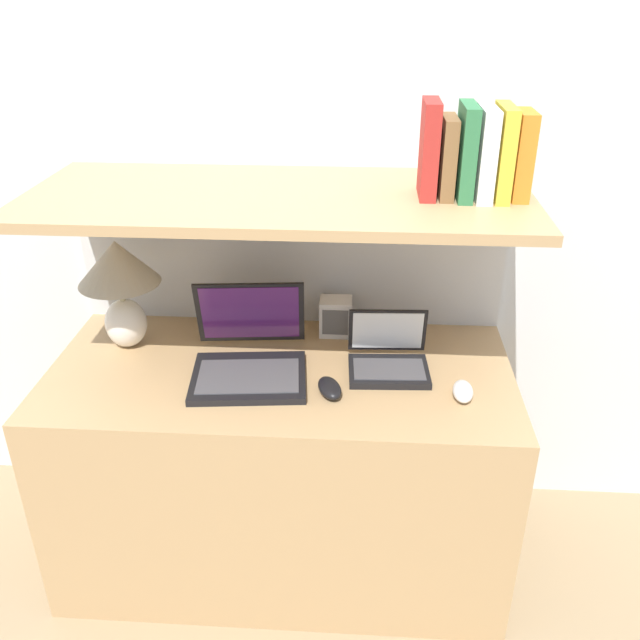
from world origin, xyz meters
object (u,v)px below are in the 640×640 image
object	(u,v)px
second_mouse	(463,391)
router_box	(336,317)
book_orange	(521,155)
book_white	(484,153)
table_lamp	(119,277)
laptop_small	(388,358)
laptop_large	(249,356)
book_green	(466,152)
book_brown	(447,157)
book_red	(429,149)
computer_mouse	(330,388)
book_yellow	(503,153)

from	to	relation	value
second_mouse	router_box	world-z (taller)	router_box
book_orange	book_white	distance (m)	0.09
table_lamp	second_mouse	size ratio (longest dim) A/B	3.27
second_mouse	laptop_small	bearing A→B (deg)	145.88
book_white	second_mouse	bearing A→B (deg)	-95.80
laptop_large	router_box	size ratio (longest dim) A/B	3.07
table_lamp	book_green	bearing A→B (deg)	-2.81
second_mouse	book_orange	size ratio (longest dim) A/B	0.48
book_green	book_white	bearing A→B (deg)	0.00
laptop_large	book_brown	distance (m)	0.78
laptop_large	book_orange	world-z (taller)	book_orange
laptop_small	book_red	bearing A→B (deg)	29.77
router_box	book_white	xyz separation A→B (m)	(0.38, -0.16, 0.56)
book_red	computer_mouse	bearing A→B (deg)	-142.00
computer_mouse	table_lamp	bearing A→B (deg)	159.74
book_red	book_yellow	bearing A→B (deg)	0.00
laptop_small	book_yellow	bearing A→B (deg)	9.55
book_green	book_yellow	bearing A→B (deg)	0.00
book_yellow	book_green	bearing A→B (deg)	180.00
router_box	book_orange	bearing A→B (deg)	-19.16
book_yellow	book_brown	world-z (taller)	book_yellow
laptop_large	book_red	distance (m)	0.76
book_yellow	router_box	bearing A→B (deg)	158.85
table_lamp	laptop_large	bearing A→B (deg)	-17.89
book_white	book_brown	distance (m)	0.09
book_white	router_box	bearing A→B (deg)	156.60
book_white	book_brown	bearing A→B (deg)	180.00
laptop_large	book_yellow	size ratio (longest dim) A/B	1.58
table_lamp	laptop_large	size ratio (longest dim) A/B	0.93
book_yellow	book_red	distance (m)	0.19
book_orange	book_white	xyz separation A→B (m)	(-0.09, 0.00, 0.00)
computer_mouse	second_mouse	size ratio (longest dim) A/B	1.17
table_lamp	computer_mouse	bearing A→B (deg)	-20.26
book_yellow	book_brown	distance (m)	0.14
laptop_small	router_box	size ratio (longest dim) A/B	1.99
laptop_small	book_red	xyz separation A→B (m)	(0.08, 0.04, 0.60)
book_yellow	second_mouse	bearing A→B (deg)	-109.46
router_box	laptop_large	bearing A→B (deg)	-134.06
laptop_small	router_box	distance (m)	0.27
router_box	book_orange	distance (m)	0.75
laptop_small	book_brown	bearing A→B (deg)	19.44
router_box	book_green	size ratio (longest dim) A/B	0.51
laptop_small	book_green	size ratio (longest dim) A/B	1.01
computer_mouse	second_mouse	bearing A→B (deg)	1.28
table_lamp	book_yellow	bearing A→B (deg)	-2.57
book_orange	book_brown	distance (m)	0.19
laptop_small	book_orange	bearing A→B (deg)	8.10
laptop_large	book_yellow	xyz separation A→B (m)	(0.66, 0.08, 0.58)
book_orange	book_white	bearing A→B (deg)	180.00
second_mouse	book_brown	xyz separation A→B (m)	(-0.07, 0.18, 0.59)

